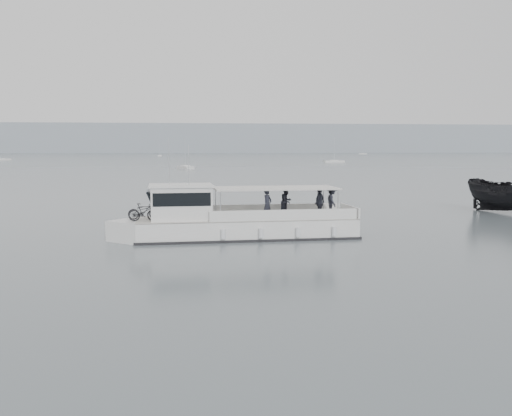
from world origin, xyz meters
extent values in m
plane|color=#576066|center=(0.00, 0.00, 0.00)|extent=(1400.00, 1400.00, 0.00)
cube|color=#939EA8|center=(0.00, 560.00, 14.00)|extent=(1400.00, 90.00, 28.00)
cube|color=white|center=(4.51, 3.14, 0.43)|extent=(11.74, 3.67, 1.26)
cube|color=white|center=(-1.29, 2.85, 0.43)|extent=(3.14, 3.14, 1.26)
cube|color=beige|center=(4.51, 3.14, 1.06)|extent=(11.74, 3.67, 0.06)
cube|color=black|center=(4.51, 3.14, 0.05)|extent=(11.94, 3.79, 0.17)
cube|color=white|center=(6.17, 4.72, 1.35)|extent=(7.73, 0.48, 0.58)
cube|color=white|center=(6.32, 1.74, 1.35)|extent=(7.73, 0.48, 0.58)
cube|color=white|center=(10.25, 3.43, 1.35)|extent=(0.25, 3.09, 0.58)
cube|color=white|center=(1.03, 2.97, 1.93)|extent=(3.22, 2.76, 1.74)
cube|color=black|center=(-0.46, 2.90, 2.08)|extent=(0.66, 2.44, 1.12)
cube|color=black|center=(1.03, 2.97, 2.22)|extent=(3.03, 2.79, 0.68)
cube|color=white|center=(1.03, 2.97, 2.85)|extent=(3.42, 2.96, 0.10)
cube|color=silver|center=(6.05, 3.22, 2.66)|extent=(6.71, 3.22, 0.08)
cylinder|color=silver|center=(3.03, 1.72, 1.86)|extent=(0.06, 0.06, 1.59)
cylinder|color=silver|center=(2.90, 4.42, 1.86)|extent=(0.06, 0.06, 1.59)
cylinder|color=silver|center=(9.21, 2.02, 1.86)|extent=(0.06, 0.06, 1.59)
cylinder|color=silver|center=(9.07, 4.73, 1.86)|extent=(0.06, 0.06, 1.59)
cylinder|color=silver|center=(0.41, 3.81, 4.11)|extent=(0.03, 0.03, 2.51)
cylinder|color=silver|center=(1.45, 2.31, 3.91)|extent=(0.03, 0.03, 2.13)
cylinder|color=white|center=(3.14, 1.37, 0.48)|extent=(0.24, 0.24, 0.48)
cylinder|color=white|center=(5.07, 1.47, 0.48)|extent=(0.24, 0.24, 0.48)
cylinder|color=white|center=(7.01, 1.57, 0.48)|extent=(0.24, 0.24, 0.48)
cylinder|color=white|center=(8.94, 1.66, 0.48)|extent=(0.24, 0.24, 0.48)
imported|color=black|center=(-0.92, 3.26, 1.50)|extent=(1.68, 0.66, 0.87)
imported|color=black|center=(-0.88, 2.49, 1.52)|extent=(1.55, 0.51, 0.92)
imported|color=#252732|center=(5.52, 2.32, 1.88)|extent=(0.68, 0.70, 1.62)
imported|color=#252732|center=(6.79, 3.94, 1.88)|extent=(0.99, 0.99, 1.62)
imported|color=#252732|center=(8.40, 2.76, 1.88)|extent=(0.91, 0.99, 1.62)
imported|color=#252732|center=(9.31, 3.77, 1.88)|extent=(0.63, 1.07, 1.62)
imported|color=black|center=(24.90, 12.36, 1.36)|extent=(5.58, 7.45, 2.71)
cube|color=white|center=(132.16, 396.70, 0.30)|extent=(6.22, 4.11, 0.75)
cube|color=white|center=(132.16, 396.70, 0.62)|extent=(2.57, 2.36, 0.45)
cube|color=white|center=(0.34, 105.03, 0.30)|extent=(4.05, 6.16, 0.75)
cube|color=white|center=(0.34, 105.03, 0.62)|extent=(2.33, 2.54, 0.45)
cylinder|color=silver|center=(0.34, 105.03, 3.84)|extent=(0.08, 0.08, 6.48)
cube|color=white|center=(-71.86, 204.42, 0.30)|extent=(7.59, 7.35, 0.75)
cube|color=white|center=(-71.86, 204.42, 0.62)|extent=(3.58, 3.55, 0.45)
cylinder|color=silver|center=(-71.86, 204.42, 5.01)|extent=(0.08, 0.08, 8.81)
cube|color=white|center=(-16.02, 303.69, 0.30)|extent=(2.68, 6.51, 0.75)
cube|color=white|center=(-16.02, 303.69, 0.62)|extent=(2.00, 2.39, 0.45)
cylinder|color=silver|center=(-16.02, 303.69, 4.08)|extent=(0.08, 0.08, 6.96)
cube|color=white|center=(48.66, 157.42, 0.30)|extent=(7.00, 2.94, 0.75)
cube|color=white|center=(48.66, 157.42, 0.62)|extent=(2.58, 2.16, 0.45)
cylinder|color=silver|center=(48.66, 157.42, 4.34)|extent=(0.08, 0.08, 7.48)
camera|label=1|loc=(1.55, -27.00, 4.80)|focal=40.00mm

